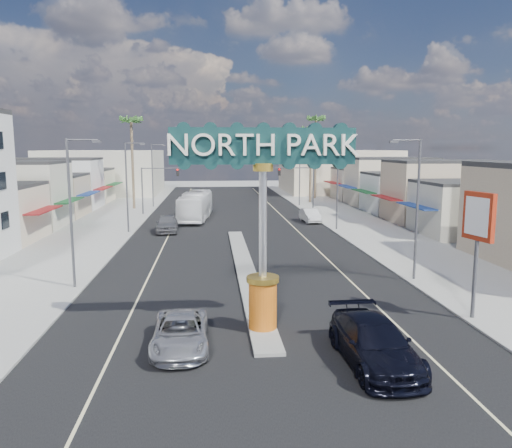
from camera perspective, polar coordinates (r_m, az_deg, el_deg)
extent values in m
plane|color=gray|center=(50.83, -2.49, -0.88)|extent=(160.00, 160.00, 0.00)
cube|color=black|center=(50.83, -2.49, -0.87)|extent=(20.00, 120.00, 0.01)
cube|color=gray|center=(35.16, -1.26, -5.06)|extent=(1.30, 30.00, 0.16)
cube|color=gray|center=(52.10, -18.06, -1.00)|extent=(8.00, 120.00, 0.12)
cube|color=gray|center=(53.32, 12.72, -0.57)|extent=(8.00, 120.00, 0.12)
cube|color=beige|center=(66.93, -24.09, 3.27)|extent=(12.00, 42.00, 6.00)
cube|color=#B7B29E|center=(68.56, 17.46, 3.73)|extent=(12.00, 42.00, 6.00)
cube|color=#B7B29E|center=(97.20, -16.93, 5.69)|extent=(20.00, 20.00, 8.00)
cube|color=beige|center=(98.23, 9.22, 5.98)|extent=(20.00, 20.00, 8.00)
cylinder|color=#D75B10|center=(23.32, 0.77, -9.21)|extent=(1.30, 1.30, 2.20)
cylinder|color=gold|center=(22.98, 0.78, -6.30)|extent=(1.50, 1.50, 0.25)
cylinder|color=#B7B7BC|center=(22.46, 0.79, -0.06)|extent=(0.36, 0.36, 4.80)
cylinder|color=gold|center=(22.21, 0.81, 6.51)|extent=(0.90, 0.90, 0.35)
cube|color=#0F2E2E|center=(22.20, 0.81, 8.90)|extent=(8.20, 0.50, 1.60)
cylinder|color=#47474C|center=(64.89, -12.87, 3.66)|extent=(0.18, 0.18, 6.00)
cylinder|color=#47474C|center=(64.43, -10.74, 6.27)|extent=(5.00, 0.12, 0.12)
cube|color=black|center=(64.29, -8.94, 5.87)|extent=(0.32, 0.32, 1.00)
sphere|color=red|center=(64.09, -8.96, 6.15)|extent=(0.22, 0.22, 0.22)
cylinder|color=#47474C|center=(65.67, 6.57, 3.88)|extent=(0.18, 0.18, 6.00)
cylinder|color=#47474C|center=(65.03, 4.44, 6.42)|extent=(5.00, 0.12, 0.12)
cube|color=black|center=(64.75, 2.68, 5.98)|extent=(0.32, 0.32, 1.00)
sphere|color=red|center=(64.56, 2.70, 6.26)|extent=(0.22, 0.22, 0.22)
cylinder|color=#47474C|center=(31.45, -20.41, 0.96)|extent=(0.16, 0.16, 9.00)
cylinder|color=#47474C|center=(30.98, -19.22, 9.08)|extent=(1.80, 0.10, 0.10)
cube|color=#47474C|center=(30.80, -17.75, 8.97)|extent=(0.50, 0.22, 0.15)
cylinder|color=#47474C|center=(50.91, -14.55, 3.97)|extent=(0.16, 0.16, 9.00)
cylinder|color=#47474C|center=(50.62, -13.73, 8.97)|extent=(1.80, 0.10, 0.10)
cube|color=#47474C|center=(50.51, -12.82, 8.89)|extent=(0.50, 0.22, 0.15)
cylinder|color=#47474C|center=(72.66, -11.76, 5.39)|extent=(0.16, 0.16, 9.00)
cylinder|color=#47474C|center=(72.46, -11.15, 8.88)|extent=(1.80, 0.10, 0.10)
cube|color=#47474C|center=(72.38, -10.51, 8.82)|extent=(0.50, 0.22, 0.15)
cylinder|color=#47474C|center=(32.96, 17.94, 1.42)|extent=(0.16, 0.16, 9.00)
cylinder|color=#47474C|center=(32.39, 16.82, 9.15)|extent=(1.80, 0.10, 0.10)
cube|color=#47474C|center=(32.10, 15.47, 9.04)|extent=(0.50, 0.22, 0.15)
cylinder|color=#47474C|center=(51.86, 9.29, 4.22)|extent=(0.16, 0.16, 9.00)
cylinder|color=#47474C|center=(51.50, 8.43, 9.11)|extent=(1.80, 0.10, 0.10)
cube|color=#47474C|center=(51.32, 7.55, 9.02)|extent=(0.50, 0.22, 0.15)
cylinder|color=#47474C|center=(73.33, 5.01, 5.57)|extent=(0.16, 0.16, 9.00)
cylinder|color=#47474C|center=(73.07, 4.35, 9.02)|extent=(1.80, 0.10, 0.10)
cube|color=#47474C|center=(72.94, 3.72, 8.95)|extent=(0.50, 0.22, 0.15)
cylinder|color=brown|center=(70.93, -13.92, 6.46)|extent=(0.36, 0.36, 12.00)
cylinder|color=brown|center=(77.66, 6.25, 6.46)|extent=(0.36, 0.36, 11.00)
cylinder|color=brown|center=(83.90, 6.80, 7.29)|extent=(0.36, 0.36, 13.00)
imported|color=#B4B5B9|center=(21.79, -8.65, -12.18)|extent=(2.42, 5.08, 1.40)
imported|color=black|center=(20.57, 13.36, -13.07)|extent=(2.68, 6.16, 1.76)
imported|color=slate|center=(51.23, -10.14, 0.08)|extent=(2.29, 5.30, 1.78)
imported|color=silver|center=(57.57, 6.22, 0.98)|extent=(1.90, 4.74, 1.53)
imported|color=white|center=(59.58, -6.92, 2.08)|extent=(3.95, 12.04, 3.29)
cylinder|color=#47474C|center=(26.79, 23.70, -5.80)|extent=(0.19, 0.19, 3.89)
cube|color=maroon|center=(26.23, 24.12, 0.81)|extent=(0.64, 1.95, 2.33)
cube|color=white|center=(26.14, 23.89, 0.80)|extent=(0.34, 1.53, 1.85)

